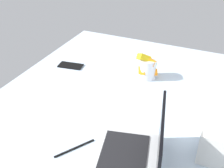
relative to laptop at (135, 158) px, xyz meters
The scene contains 5 objects.
bed_mattress 25.71cm from the laptop, 150.85° to the right, with size 180.00×140.00×18.00cm, color silver.
laptop is the anchor object (origin of this frame).
snack_cup 64.04cm from the laptop, 165.63° to the right, with size 10.43×12.53×15.31cm.
cell_phone 82.69cm from the laptop, 132.90° to the right, with size 6.80×14.00×0.80cm, color black.
charger_cable 24.57cm from the laptop, 87.13° to the right, with size 17.00×0.60×0.60cm, color black.
Camera 1 is at (88.74, 32.73, 97.67)cm, focal length 46.29 mm.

